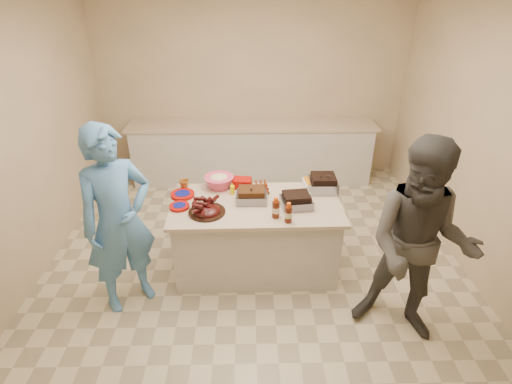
{
  "coord_description": "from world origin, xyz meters",
  "views": [
    {
      "loc": [
        -0.05,
        -3.39,
        2.79
      ],
      "look_at": [
        0.02,
        0.09,
        0.9
      ],
      "focal_mm": 28.0,
      "sensor_mm": 36.0,
      "label": 1
    }
  ],
  "objects_px": {
    "bbq_bottle_b": "(276,217)",
    "mustard_bottle": "(233,194)",
    "plastic_cup": "(185,189)",
    "guest_gray": "(400,328)",
    "bbq_bottle_a": "(288,222)",
    "island": "(256,267)",
    "rib_platter": "(207,213)",
    "coleslaw_bowl": "(219,187)",
    "roasting_pan": "(322,190)",
    "guest_blue": "(133,298)"
  },
  "relations": [
    {
      "from": "plastic_cup",
      "to": "guest_gray",
      "type": "distance_m",
      "value": 2.5
    },
    {
      "from": "mustard_bottle",
      "to": "guest_blue",
      "type": "height_order",
      "value": "mustard_bottle"
    },
    {
      "from": "bbq_bottle_b",
      "to": "mustard_bottle",
      "type": "distance_m",
      "value": 0.62
    },
    {
      "from": "bbq_bottle_a",
      "to": "bbq_bottle_b",
      "type": "distance_m",
      "value": 0.14
    },
    {
      "from": "rib_platter",
      "to": "bbq_bottle_a",
      "type": "xyz_separation_m",
      "value": [
        0.76,
        -0.17,
        0.0
      ]
    },
    {
      "from": "roasting_pan",
      "to": "mustard_bottle",
      "type": "height_order",
      "value": "mustard_bottle"
    },
    {
      "from": "rib_platter",
      "to": "bbq_bottle_b",
      "type": "xyz_separation_m",
      "value": [
        0.65,
        -0.09,
        0.0
      ]
    },
    {
      "from": "guest_blue",
      "to": "guest_gray",
      "type": "height_order",
      "value": "guest_gray"
    },
    {
      "from": "roasting_pan",
      "to": "coleslaw_bowl",
      "type": "bearing_deg",
      "value": 176.7
    },
    {
      "from": "roasting_pan",
      "to": "rib_platter",
      "type": "bearing_deg",
      "value": -158.8
    },
    {
      "from": "island",
      "to": "mustard_bottle",
      "type": "distance_m",
      "value": 0.86
    },
    {
      "from": "island",
      "to": "rib_platter",
      "type": "distance_m",
      "value": 0.94
    },
    {
      "from": "roasting_pan",
      "to": "bbq_bottle_a",
      "type": "relative_size",
      "value": 1.44
    },
    {
      "from": "roasting_pan",
      "to": "plastic_cup",
      "type": "height_order",
      "value": "roasting_pan"
    },
    {
      "from": "island",
      "to": "bbq_bottle_b",
      "type": "bearing_deg",
      "value": -56.85
    },
    {
      "from": "bbq_bottle_a",
      "to": "island",
      "type": "bearing_deg",
      "value": 129.65
    },
    {
      "from": "roasting_pan",
      "to": "bbq_bottle_b",
      "type": "distance_m",
      "value": 0.75
    },
    {
      "from": "bbq_bottle_b",
      "to": "coleslaw_bowl",
      "type": "bearing_deg",
      "value": 132.81
    },
    {
      "from": "bbq_bottle_a",
      "to": "mustard_bottle",
      "type": "height_order",
      "value": "bbq_bottle_a"
    },
    {
      "from": "mustard_bottle",
      "to": "guest_gray",
      "type": "height_order",
      "value": "mustard_bottle"
    },
    {
      "from": "guest_blue",
      "to": "guest_gray",
      "type": "bearing_deg",
      "value": -47.78
    },
    {
      "from": "guest_blue",
      "to": "roasting_pan",
      "type": "bearing_deg",
      "value": -17.59
    },
    {
      "from": "mustard_bottle",
      "to": "guest_gray",
      "type": "bearing_deg",
      "value": -35.33
    },
    {
      "from": "mustard_bottle",
      "to": "guest_blue",
      "type": "xyz_separation_m",
      "value": [
        -0.98,
        -0.65,
        -0.8
      ]
    },
    {
      "from": "coleslaw_bowl",
      "to": "bbq_bottle_a",
      "type": "distance_m",
      "value": 0.96
    },
    {
      "from": "bbq_bottle_a",
      "to": "plastic_cup",
      "type": "bearing_deg",
      "value": 147.2
    },
    {
      "from": "plastic_cup",
      "to": "mustard_bottle",
      "type": "bearing_deg",
      "value": -14.29
    },
    {
      "from": "coleslaw_bowl",
      "to": "guest_blue",
      "type": "xyz_separation_m",
      "value": [
        -0.83,
        -0.8,
        -0.8
      ]
    },
    {
      "from": "bbq_bottle_b",
      "to": "plastic_cup",
      "type": "relative_size",
      "value": 1.98
    },
    {
      "from": "mustard_bottle",
      "to": "bbq_bottle_a",
      "type": "bearing_deg",
      "value": -45.69
    },
    {
      "from": "bbq_bottle_a",
      "to": "bbq_bottle_b",
      "type": "height_order",
      "value": "bbq_bottle_b"
    },
    {
      "from": "rib_platter",
      "to": "bbq_bottle_b",
      "type": "distance_m",
      "value": 0.66
    },
    {
      "from": "island",
      "to": "plastic_cup",
      "type": "bearing_deg",
      "value": 155.94
    },
    {
      "from": "bbq_bottle_b",
      "to": "mustard_bottle",
      "type": "height_order",
      "value": "bbq_bottle_b"
    },
    {
      "from": "roasting_pan",
      "to": "coleslaw_bowl",
      "type": "relative_size",
      "value": 0.91
    },
    {
      "from": "rib_platter",
      "to": "guest_gray",
      "type": "relative_size",
      "value": 0.2
    },
    {
      "from": "mustard_bottle",
      "to": "plastic_cup",
      "type": "bearing_deg",
      "value": 165.71
    },
    {
      "from": "roasting_pan",
      "to": "mustard_bottle",
      "type": "bearing_deg",
      "value": -174.83
    },
    {
      "from": "rib_platter",
      "to": "coleslaw_bowl",
      "type": "bearing_deg",
      "value": 80.6
    },
    {
      "from": "rib_platter",
      "to": "bbq_bottle_a",
      "type": "height_order",
      "value": "bbq_bottle_a"
    },
    {
      "from": "rib_platter",
      "to": "mustard_bottle",
      "type": "distance_m",
      "value": 0.43
    },
    {
      "from": "roasting_pan",
      "to": "guest_gray",
      "type": "relative_size",
      "value": 0.16
    },
    {
      "from": "guest_gray",
      "to": "coleslaw_bowl",
      "type": "bearing_deg",
      "value": 167.44
    },
    {
      "from": "roasting_pan",
      "to": "guest_gray",
      "type": "height_order",
      "value": "roasting_pan"
    },
    {
      "from": "mustard_bottle",
      "to": "guest_blue",
      "type": "distance_m",
      "value": 1.42
    },
    {
      "from": "plastic_cup",
      "to": "guest_gray",
      "type": "height_order",
      "value": "plastic_cup"
    },
    {
      "from": "rib_platter",
      "to": "mustard_bottle",
      "type": "bearing_deg",
      "value": 57.6
    },
    {
      "from": "coleslaw_bowl",
      "to": "roasting_pan",
      "type": "bearing_deg",
      "value": -4.21
    },
    {
      "from": "roasting_pan",
      "to": "guest_blue",
      "type": "xyz_separation_m",
      "value": [
        -1.93,
        -0.72,
        -0.8
      ]
    },
    {
      "from": "rib_platter",
      "to": "island",
      "type": "bearing_deg",
      "value": 19.96
    }
  ]
}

